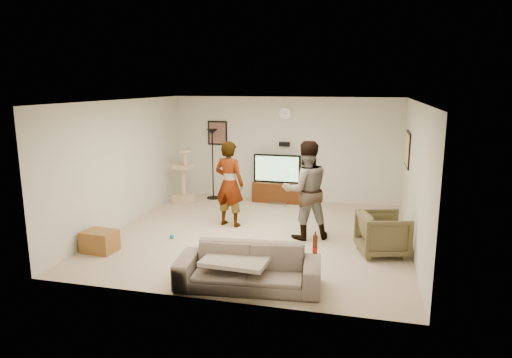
% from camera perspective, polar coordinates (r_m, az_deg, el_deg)
% --- Properties ---
extents(floor, '(5.50, 5.50, 0.02)m').
position_cam_1_polar(floor, '(8.70, 0.25, -7.00)').
color(floor, tan).
rests_on(floor, ground).
extents(ceiling, '(5.50, 5.50, 0.02)m').
position_cam_1_polar(ceiling, '(8.24, 0.27, 9.84)').
color(ceiling, white).
rests_on(ceiling, wall_back).
extents(wall_back, '(5.50, 0.04, 2.50)m').
position_cam_1_polar(wall_back, '(11.03, 3.63, 3.75)').
color(wall_back, silver).
rests_on(wall_back, floor).
extents(wall_front, '(5.50, 0.04, 2.50)m').
position_cam_1_polar(wall_front, '(5.81, -6.15, -3.70)').
color(wall_front, silver).
rests_on(wall_front, floor).
extents(wall_left, '(0.04, 5.50, 2.50)m').
position_cam_1_polar(wall_left, '(9.40, -16.27, 1.88)').
color(wall_left, silver).
rests_on(wall_left, floor).
extents(wall_right, '(0.04, 5.50, 2.50)m').
position_cam_1_polar(wall_right, '(8.19, 19.31, 0.27)').
color(wall_right, silver).
rests_on(wall_right, floor).
extents(wall_clock, '(0.26, 0.04, 0.26)m').
position_cam_1_polar(wall_clock, '(10.92, 3.66, 8.15)').
color(wall_clock, white).
rests_on(wall_clock, wall_back).
extents(wall_speaker, '(0.25, 0.10, 0.10)m').
position_cam_1_polar(wall_speaker, '(10.96, 3.58, 4.38)').
color(wall_speaker, black).
rests_on(wall_speaker, wall_back).
extents(picture_back, '(0.42, 0.03, 0.52)m').
position_cam_1_polar(picture_back, '(11.39, -4.85, 5.77)').
color(picture_back, brown).
rests_on(picture_back, wall_back).
extents(picture_right, '(0.03, 0.78, 0.62)m').
position_cam_1_polar(picture_right, '(9.72, 18.46, 3.56)').
color(picture_right, '#FABA75').
rests_on(picture_right, wall_right).
extents(tv_stand, '(1.14, 0.45, 0.48)m').
position_cam_1_polar(tv_stand, '(11.01, 2.63, -1.61)').
color(tv_stand, '#3C1C09').
rests_on(tv_stand, floor).
extents(console_box, '(0.40, 0.30, 0.07)m').
position_cam_1_polar(console_box, '(10.67, 2.63, -3.18)').
color(console_box, '#B8B8B8').
rests_on(console_box, floor).
extents(tv, '(1.13, 0.08, 0.67)m').
position_cam_1_polar(tv, '(10.89, 2.66, 1.33)').
color(tv, black).
rests_on(tv, tv_stand).
extents(tv_screen, '(1.04, 0.01, 0.59)m').
position_cam_1_polar(tv_screen, '(10.85, 2.62, 1.28)').
color(tv_screen, '#55FC88').
rests_on(tv_screen, tv).
extents(floor_lamp, '(0.32, 0.32, 1.72)m').
position_cam_1_polar(floor_lamp, '(11.22, -5.44, 1.83)').
color(floor_lamp, black).
rests_on(floor_lamp, floor).
extents(cat_tree, '(0.49, 0.49, 1.31)m').
position_cam_1_polar(cat_tree, '(10.88, -9.10, 0.34)').
color(cat_tree, tan).
rests_on(cat_tree, floor).
extents(person_left, '(0.71, 0.55, 1.71)m').
position_cam_1_polar(person_left, '(9.02, -3.36, -0.61)').
color(person_left, '#AFB0B5').
rests_on(person_left, floor).
extents(person_right, '(1.08, 0.98, 1.81)m').
position_cam_1_polar(person_right, '(8.31, 6.26, -1.40)').
color(person_right, navy).
rests_on(person_right, floor).
extents(sofa, '(2.07, 0.98, 0.58)m').
position_cam_1_polar(sofa, '(6.46, -0.97, -11.00)').
color(sofa, '#74665B').
rests_on(sofa, floor).
extents(throw_blanket, '(0.94, 0.75, 0.06)m').
position_cam_1_polar(throw_blanket, '(6.46, -2.43, -10.02)').
color(throw_blanket, '#B9A694').
rests_on(throw_blanket, sofa).
extents(beer_bottle, '(0.06, 0.06, 0.25)m').
position_cam_1_polar(beer_bottle, '(6.15, 7.42, -8.12)').
color(beer_bottle, '#4F2108').
rests_on(beer_bottle, sofa).
extents(armchair, '(0.96, 0.94, 0.71)m').
position_cam_1_polar(armchair, '(7.90, 15.60, -6.63)').
color(armchair, brown).
rests_on(armchair, floor).
extents(side_table, '(0.58, 0.45, 0.36)m').
position_cam_1_polar(side_table, '(8.22, -19.01, -7.38)').
color(side_table, brown).
rests_on(side_table, floor).
extents(toy_ball, '(0.08, 0.08, 0.08)m').
position_cam_1_polar(toy_ball, '(8.58, -10.52, -7.12)').
color(toy_ball, '#047AA5').
rests_on(toy_ball, floor).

